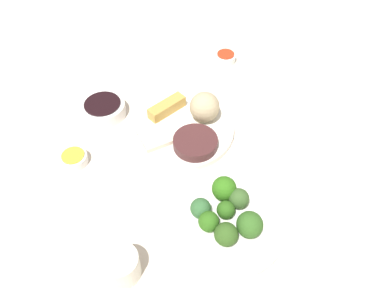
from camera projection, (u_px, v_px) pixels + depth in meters
name	position (u px, v px, depth m)	size (l,w,h in m)	color
tabletop	(178.00, 134.00, 0.90)	(2.20, 2.20, 0.02)	beige
main_plate	(181.00, 130.00, 0.89)	(0.26, 0.26, 0.02)	white
rice_scoop	(205.00, 107.00, 0.88)	(0.07, 0.07, 0.07)	tan
spring_roll	(167.00, 107.00, 0.91)	(0.10, 0.03, 0.03)	gold
crab_rangoon_wonton	(156.00, 137.00, 0.85)	(0.07, 0.07, 0.01)	beige
stir_fry_heap	(195.00, 143.00, 0.84)	(0.10, 0.10, 0.02)	#472425
broccoli_plate	(226.00, 221.00, 0.72)	(0.23, 0.23, 0.01)	white
broccoli_floret_0	(226.00, 210.00, 0.71)	(0.04, 0.04, 0.04)	#2C5C19
broccoli_floret_1	(226.00, 234.00, 0.67)	(0.04, 0.04, 0.04)	#33581F
broccoli_floret_2	(250.00, 225.00, 0.68)	(0.05, 0.05, 0.05)	#336223
broccoli_floret_3	(224.00, 188.00, 0.74)	(0.05, 0.05, 0.05)	#33711A
broccoli_floret_4	(201.00, 208.00, 0.71)	(0.04, 0.04, 0.04)	#336435
broccoli_floret_5	(209.00, 221.00, 0.69)	(0.04, 0.04, 0.04)	#30651A
broccoli_floret_6	(239.00, 199.00, 0.73)	(0.04, 0.04, 0.04)	#3A5D2A
soy_sauce_bowl	(104.00, 109.00, 0.92)	(0.11, 0.11, 0.03)	white
soy_sauce_bowl_liquid	(102.00, 104.00, 0.91)	(0.09, 0.09, 0.00)	black
sauce_ramekin_sweet_and_sour	(225.00, 58.00, 1.08)	(0.06, 0.06, 0.02)	white
sauce_ramekin_sweet_and_sour_liquid	(226.00, 54.00, 1.07)	(0.05, 0.05, 0.00)	red
sauce_ramekin_hot_mustard	(74.00, 159.00, 0.82)	(0.06, 0.06, 0.02)	white
sauce_ramekin_hot_mustard_liquid	(73.00, 155.00, 0.82)	(0.05, 0.05, 0.00)	gold
teacup	(122.00, 266.00, 0.64)	(0.06, 0.06, 0.06)	white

